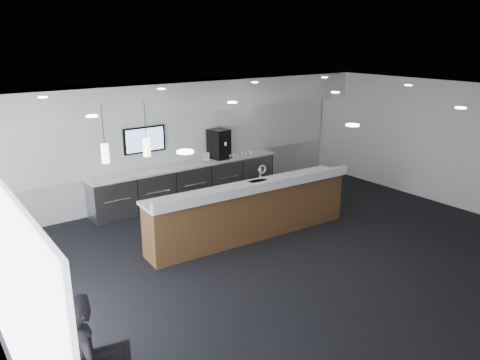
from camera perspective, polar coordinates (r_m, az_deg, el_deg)
ground at (r=9.23m, az=5.33°, el=-8.57°), size 10.00×10.00×0.00m
ceiling at (r=8.38m, az=5.90°, el=10.25°), size 10.00×8.00×0.02m
back_wall at (r=11.87m, az=-7.34°, el=4.87°), size 10.00×0.02×3.00m
right_wall at (r=12.49m, az=23.09°, el=4.25°), size 0.02×8.00×3.00m
soffit_bulkhead at (r=11.30m, az=-6.43°, el=10.20°), size 10.00×0.90×0.70m
alcove_panel at (r=11.83m, az=-7.29°, el=5.32°), size 9.80×0.06×1.40m
back_credenza at (r=11.83m, az=-6.30°, el=-0.26°), size 5.06×0.66×0.95m
wall_tv at (r=11.32m, az=-11.57°, el=4.85°), size 1.05×0.08×0.62m
pendant_left at (r=7.87m, az=-11.49°, el=4.00°), size 0.12×0.12×0.30m
pendant_right at (r=7.61m, az=-16.26°, el=3.22°), size 0.12×0.12×0.30m
ceiling_can_lights at (r=8.38m, az=5.89°, el=10.05°), size 7.00×5.00×0.02m
service_counter at (r=9.61m, az=1.35°, el=-3.68°), size 4.62×1.01×1.49m
coffee_machine at (r=12.13m, az=-2.59°, el=4.42°), size 0.50×0.60×0.76m
info_sign_left at (r=11.83m, az=-4.16°, el=2.79°), size 0.18×0.04×0.24m
info_sign_right at (r=12.14m, az=-1.75°, el=3.19°), size 0.18×0.07×0.24m
cup_0 at (r=12.57m, az=1.29°, el=3.36°), size 0.11×0.11×0.10m
cup_1 at (r=12.49m, az=0.78°, el=3.27°), size 0.15×0.15×0.10m
cup_2 at (r=12.41m, az=0.26°, el=3.18°), size 0.14×0.14×0.10m
cup_3 at (r=12.32m, az=-0.27°, el=3.09°), size 0.14×0.14×0.10m
cup_4 at (r=12.25m, az=-0.80°, el=3.00°), size 0.15×0.15×0.10m
cup_5 at (r=12.17m, az=-1.34°, el=2.90°), size 0.12×0.12×0.10m
cup_6 at (r=12.09m, az=-1.88°, el=2.80°), size 0.16×0.16×0.10m
cup_7 at (r=12.02m, az=-2.43°, el=2.71°), size 0.13×0.13×0.10m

